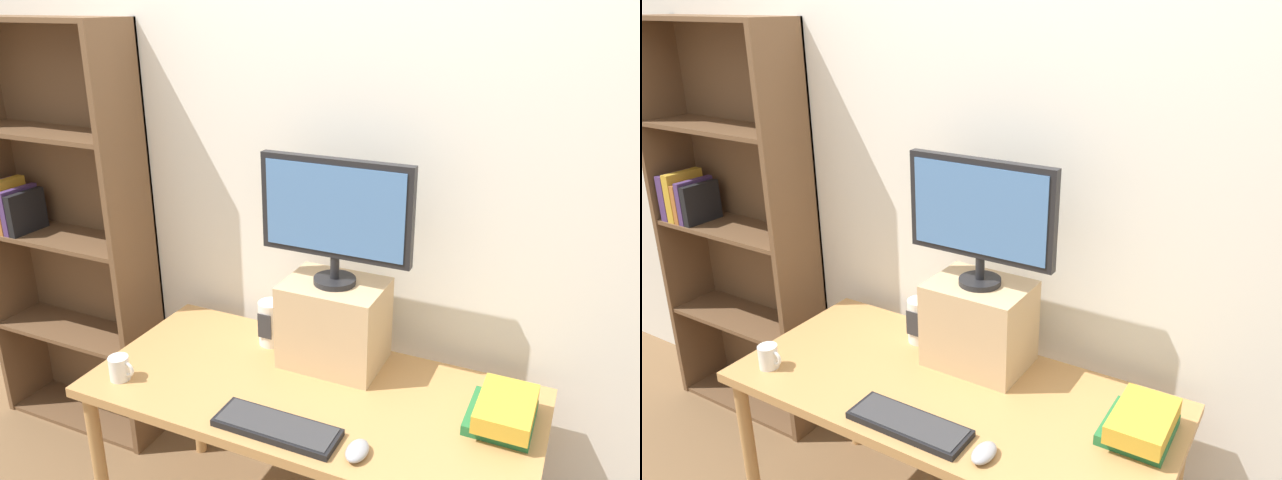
# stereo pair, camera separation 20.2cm
# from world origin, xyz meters

# --- Properties ---
(back_wall) EXTENTS (7.00, 0.08, 2.60)m
(back_wall) POSITION_xyz_m (0.00, 0.47, 1.30)
(back_wall) COLOR silver
(back_wall) RESTS_ON ground_plane
(desk) EXTENTS (1.54, 0.70, 0.73)m
(desk) POSITION_xyz_m (0.00, 0.00, 0.66)
(desk) COLOR #B7844C
(desk) RESTS_ON ground_plane
(bookshelf_unit) EXTENTS (0.85, 0.28, 1.92)m
(bookshelf_unit) POSITION_xyz_m (-1.41, 0.32, 0.98)
(bookshelf_unit) COLOR brown
(bookshelf_unit) RESTS_ON ground_plane
(riser_box) EXTENTS (0.35, 0.27, 0.32)m
(riser_box) POSITION_xyz_m (-0.00, 0.20, 0.89)
(riser_box) COLOR tan
(riser_box) RESTS_ON desk
(computer_monitor) EXTENTS (0.55, 0.15, 0.45)m
(computer_monitor) POSITION_xyz_m (-0.00, 0.20, 1.31)
(computer_monitor) COLOR black
(computer_monitor) RESTS_ON riser_box
(keyboard) EXTENTS (0.40, 0.14, 0.02)m
(keyboard) POSITION_xyz_m (0.00, -0.25, 0.75)
(keyboard) COLOR black
(keyboard) RESTS_ON desk
(computer_mouse) EXTENTS (0.06, 0.10, 0.04)m
(computer_mouse) POSITION_xyz_m (0.27, -0.25, 0.75)
(computer_mouse) COLOR #99999E
(computer_mouse) RESTS_ON desk
(book_stack) EXTENTS (0.20, 0.26, 0.09)m
(book_stack) POSITION_xyz_m (0.63, 0.08, 0.78)
(book_stack) COLOR #236B38
(book_stack) RESTS_ON desk
(coffee_mug) EXTENTS (0.10, 0.07, 0.09)m
(coffee_mug) POSITION_xyz_m (-0.63, -0.23, 0.78)
(coffee_mug) COLOR white
(coffee_mug) RESTS_ON desk
(desk_speaker) EXTENTS (0.09, 0.10, 0.18)m
(desk_speaker) POSITION_xyz_m (-0.27, 0.21, 0.82)
(desk_speaker) COLOR silver
(desk_speaker) RESTS_ON desk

